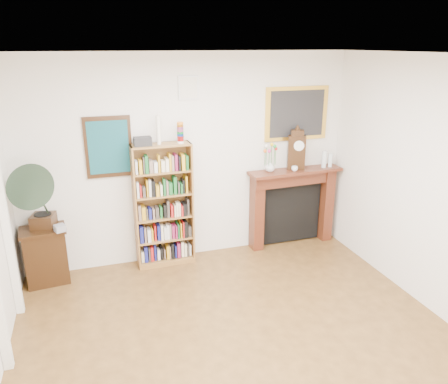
% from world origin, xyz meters
% --- Properties ---
extents(room, '(4.51, 5.01, 2.81)m').
position_xyz_m(room, '(0.00, 0.00, 1.40)').
color(room, '#4D3317').
rests_on(room, ground).
extents(teal_poster, '(0.58, 0.04, 0.78)m').
position_xyz_m(teal_poster, '(-1.05, 2.48, 1.65)').
color(teal_poster, black).
rests_on(teal_poster, back_wall).
extents(small_picture, '(0.26, 0.04, 0.30)m').
position_xyz_m(small_picture, '(0.00, 2.48, 2.35)').
color(small_picture, white).
rests_on(small_picture, back_wall).
extents(gilt_painting, '(0.95, 0.04, 0.75)m').
position_xyz_m(gilt_painting, '(1.55, 2.48, 1.95)').
color(gilt_painting, gold).
rests_on(gilt_painting, back_wall).
extents(bookshelf, '(0.77, 0.29, 1.93)m').
position_xyz_m(bookshelf, '(-0.41, 2.34, 0.93)').
color(bookshelf, brown).
rests_on(bookshelf, floor).
extents(side_cabinet, '(0.57, 0.44, 0.73)m').
position_xyz_m(side_cabinet, '(-1.93, 2.29, 0.37)').
color(side_cabinet, black).
rests_on(side_cabinet, floor).
extents(fireplace, '(1.40, 0.39, 1.17)m').
position_xyz_m(fireplace, '(1.51, 2.40, 0.69)').
color(fireplace, '#43200F').
rests_on(fireplace, floor).
extents(gramophone, '(0.66, 0.76, 0.88)m').
position_xyz_m(gramophone, '(-1.91, 2.19, 1.22)').
color(gramophone, black).
rests_on(gramophone, side_cabinet).
extents(cd_stack, '(0.16, 0.16, 0.08)m').
position_xyz_m(cd_stack, '(-1.72, 2.14, 0.77)').
color(cd_stack, '#B3B4C0').
rests_on(cd_stack, side_cabinet).
extents(mantel_clock, '(0.28, 0.21, 0.57)m').
position_xyz_m(mantel_clock, '(1.53, 2.38, 1.44)').
color(mantel_clock, black).
rests_on(mantel_clock, fireplace).
extents(flower_vase, '(0.18, 0.18, 0.15)m').
position_xyz_m(flower_vase, '(1.12, 2.37, 1.24)').
color(flower_vase, silver).
rests_on(flower_vase, fireplace).
extents(teacup, '(0.09, 0.09, 0.07)m').
position_xyz_m(teacup, '(1.46, 2.28, 1.21)').
color(teacup, white).
rests_on(teacup, fireplace).
extents(bottle_left, '(0.07, 0.07, 0.24)m').
position_xyz_m(bottle_left, '(1.95, 2.33, 1.29)').
color(bottle_left, silver).
rests_on(bottle_left, fireplace).
extents(bottle_right, '(0.06, 0.06, 0.20)m').
position_xyz_m(bottle_right, '(2.06, 2.33, 1.27)').
color(bottle_right, silver).
rests_on(bottle_right, fireplace).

